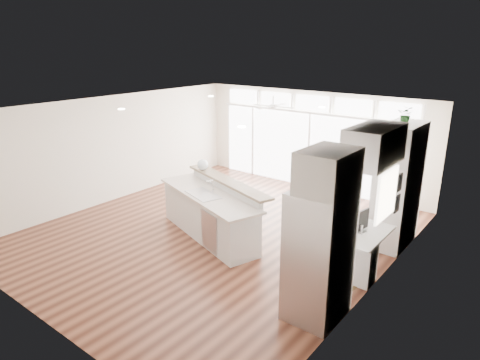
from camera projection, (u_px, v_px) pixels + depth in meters
The scene contains 24 objects.
floor at pixel (219, 232), 9.38m from camera, with size 7.00×8.00×0.02m, color #442015.
ceiling at pixel (216, 108), 8.54m from camera, with size 7.00×8.00×0.02m, color white.
wall_back at pixel (311, 140), 11.96m from camera, with size 7.00×0.04×2.70m, color silver.
wall_front at pixel (30, 239), 5.96m from camera, with size 7.00×0.04×2.70m, color silver.
wall_left at pixel (115, 148), 11.01m from camera, with size 0.04×8.00×2.70m, color silver.
wall_right at pixel (381, 212), 6.91m from camera, with size 0.04×8.00×2.70m, color silver.
glass_wall at pixel (309, 151), 12.01m from camera, with size 5.80×0.06×2.08m, color white.
transom_row at pixel (312, 103), 11.60m from camera, with size 5.90×0.06×0.40m, color white.
desk_window at pixel (387, 195), 7.10m from camera, with size 0.04×0.85×0.85m, color white.
ceiling_fan at pixel (273, 102), 11.00m from camera, with size 1.16×1.16×0.32m, color white.
recessed_lights at pixel (223, 108), 8.70m from camera, with size 3.40×3.00×0.02m, color #F4E7CF.
oven_cabinet at pixel (398, 185), 8.49m from camera, with size 0.64×1.20×2.50m, color silver.
desk_nook at pixel (362, 252), 7.65m from camera, with size 0.72×1.30×0.76m, color silver.
upper_cabinets at pixel (374, 145), 7.02m from camera, with size 0.64×1.30×0.64m, color silver.
refrigerator at pixel (319, 255), 6.24m from camera, with size 0.76×0.90×2.00m, color #B7B7BC.
fridge_cabinet at pixel (328, 171), 5.80m from camera, with size 0.64×0.90×0.60m, color silver.
framed_photos at pixel (398, 193), 7.61m from camera, with size 0.06×0.22×0.80m, color black.
kitchen_island at pixel (209, 210), 9.00m from camera, with size 2.95×1.11×1.17m, color silver.
rug at pixel (340, 276), 7.58m from camera, with size 0.81×0.59×0.01m, color #3A2612.
office_chair at pixel (356, 244), 7.65m from camera, with size 0.55×0.50×1.05m, color black.
fishbowl at pixel (203, 165), 9.74m from camera, with size 0.25×0.25×0.25m, color silver.
monitor at pixel (360, 221), 7.52m from camera, with size 0.08×0.49×0.41m, color black.
keyboard at pixel (350, 229), 7.68m from camera, with size 0.13×0.35×0.02m, color silver.
potted_plant at pixel (406, 116), 8.06m from camera, with size 0.29×0.32×0.25m, color #2A6029.
Camera 1 is at (5.64, -6.47, 3.97)m, focal length 32.00 mm.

